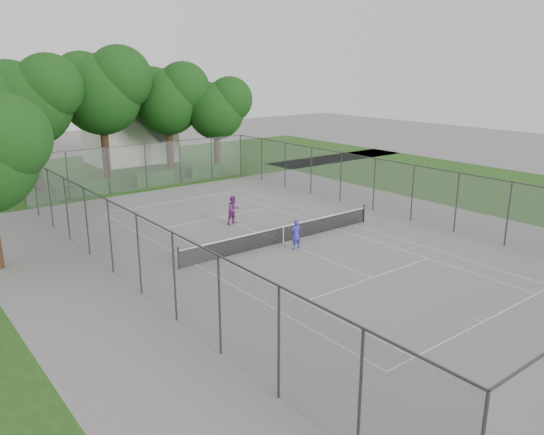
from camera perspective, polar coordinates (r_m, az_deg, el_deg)
ground at (r=28.97m, az=1.22°, el=-2.71°), size 120.00×120.00×0.00m
grass_far at (r=51.18m, az=-17.58°, el=4.77°), size 60.00×20.00×0.00m
grass_right at (r=45.70m, az=23.15°, el=2.95°), size 16.00×40.00×0.00m
court_markings at (r=28.97m, az=1.22°, el=-2.70°), size 11.03×23.83×0.01m
tennis_net at (r=28.81m, az=1.23°, el=-1.75°), size 12.87×0.10×1.10m
perimeter_fence at (r=28.45m, az=1.24°, el=0.74°), size 18.08×34.08×3.52m
tree_far_left at (r=44.06m, az=-24.56°, el=11.68°), size 7.15×6.53×10.28m
tree_far_midleft at (r=47.25m, az=-17.85°, el=13.16°), size 7.67×7.00×11.02m
tree_far_midright at (r=49.35m, az=-11.09°, el=12.67°), size 6.78×6.19×9.75m
tree_far_right at (r=49.03m, az=-5.94°, el=11.81°), size 5.88×5.36×8.45m
hedge_left at (r=41.93m, az=-19.96°, el=2.88°), size 3.82×1.15×0.95m
hedge_mid at (r=44.28m, az=-12.61°, el=4.16°), size 3.30×0.94×1.04m
hedge_right at (r=46.84m, az=-7.27°, el=4.98°), size 3.06×1.12×0.92m
house at (r=55.09m, az=-15.11°, el=9.82°), size 7.79×6.04×9.70m
girl_player at (r=27.77m, az=2.59°, el=-1.82°), size 0.59×0.40×1.60m
woman_player at (r=32.21m, az=-4.15°, el=0.81°), size 0.92×0.75×1.76m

